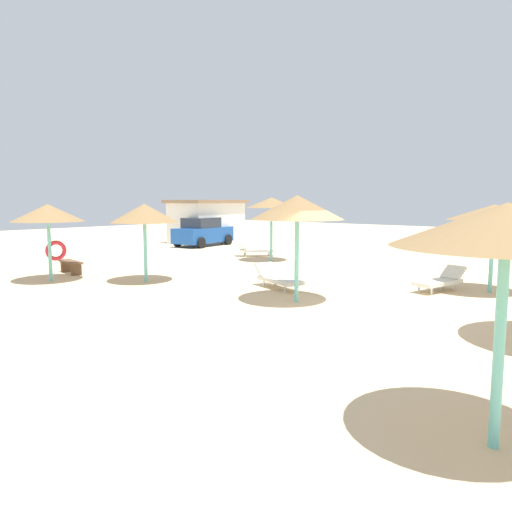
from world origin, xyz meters
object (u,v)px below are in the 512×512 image
at_px(parasol_5, 144,213).
at_px(parasol_7, 506,226).
at_px(parasol_6, 48,214).
at_px(lounger_1, 440,281).
at_px(parasol_0, 297,208).
at_px(parasol_1, 494,213).
at_px(parked_car, 203,232).
at_px(beach_cabana, 206,221).
at_px(lounger_0, 278,278).
at_px(parasol_2, 271,203).
at_px(bench_0, 71,265).
at_px(lounger_2, 254,250).

xyz_separation_m(parasol_5, parasol_7, (-4.11, -12.00, 0.16)).
distance_m(parasol_6, lounger_1, 12.94).
height_order(parasol_0, lounger_1, parasol_0).
height_order(parasol_1, parked_car, parasol_1).
bearing_deg(lounger_1, beach_cabana, 68.69).
height_order(parasol_0, lounger_0, parasol_0).
xyz_separation_m(parasol_2, parasol_5, (-7.17, -0.32, -0.31)).
height_order(lounger_0, beach_cabana, beach_cabana).
bearing_deg(parasol_7, lounger_1, 23.07).
relative_size(parasol_6, parasol_7, 0.96).
distance_m(parasol_0, bench_0, 9.84).
xyz_separation_m(parasol_2, parasol_7, (-11.28, -12.31, -0.15)).
distance_m(lounger_1, beach_cabana, 18.94).
xyz_separation_m(lounger_0, lounger_1, (2.90, -4.05, -0.00)).
xyz_separation_m(parasol_1, parasol_5, (-5.61, 9.39, -0.08)).
relative_size(parasol_7, lounger_2, 1.48).
relative_size(parasol_7, lounger_1, 1.38).
xyz_separation_m(parasol_6, lounger_0, (4.03, -6.70, -1.99)).
bearing_deg(parasol_1, lounger_1, 120.03).
distance_m(parasol_1, parasol_5, 10.94).
height_order(parasol_7, lounger_1, parasol_7).
distance_m(parasol_2, lounger_2, 3.14).
bearing_deg(parasol_1, parasol_2, 80.89).
height_order(parasol_2, lounger_0, parasol_2).
distance_m(lounger_2, bench_0, 8.98).
distance_m(parasol_6, parked_car, 13.51).
distance_m(parasol_1, parasol_6, 14.21).
height_order(parasol_6, lounger_2, parasol_6).
height_order(parasol_6, parked_car, parasol_6).
xyz_separation_m(parasol_0, lounger_0, (1.27, 1.65, -2.25)).
bearing_deg(beach_cabana, lounger_0, -125.77).
bearing_deg(lounger_0, parasol_1, -55.60).
distance_m(lounger_0, lounger_1, 4.98).
bearing_deg(parasol_1, beach_cabana, 71.90).
xyz_separation_m(parasol_7, parked_car, (14.31, 20.11, -1.67)).
relative_size(lounger_2, beach_cabana, 0.41).
bearing_deg(parasol_7, parasol_2, 47.52).
distance_m(parasol_5, beach_cabana, 15.13).
height_order(parasol_7, beach_cabana, beach_cabana).
bearing_deg(parasol_2, lounger_0, -139.43).
distance_m(bench_0, beach_cabana, 13.77).
bearing_deg(parasol_2, parasol_6, 166.15).
height_order(parasol_0, beach_cabana, parasol_0).
distance_m(parasol_7, lounger_2, 18.87).
bearing_deg(beach_cabana, parasol_7, -126.51).
xyz_separation_m(parasol_0, bench_0, (-1.43, 9.48, -2.22)).
height_order(parasol_6, bench_0, parasol_6).
xyz_separation_m(parasol_1, parasol_2, (1.56, 9.71, 0.24)).
distance_m(lounger_1, lounger_2, 10.84).
distance_m(parasol_0, lounger_1, 5.31).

